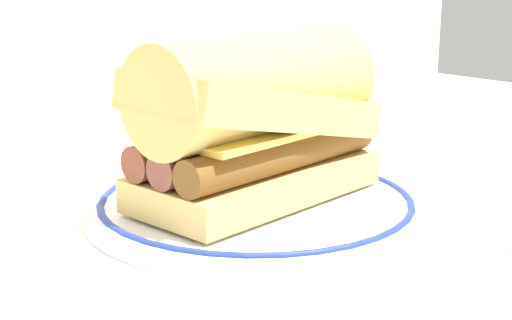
% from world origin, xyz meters
% --- Properties ---
extents(ground_plane, '(1.50, 1.50, 0.00)m').
position_xyz_m(ground_plane, '(0.00, 0.00, 0.00)').
color(ground_plane, silver).
extents(plate, '(0.27, 0.27, 0.01)m').
position_xyz_m(plate, '(-0.01, 0.03, 0.01)').
color(plate, white).
rests_on(plate, ground_plane).
extents(sausage_sandwich, '(0.21, 0.12, 0.13)m').
position_xyz_m(sausage_sandwich, '(-0.01, 0.03, 0.08)').
color(sausage_sandwich, '#DEBC6A').
rests_on(sausage_sandwich, plate).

